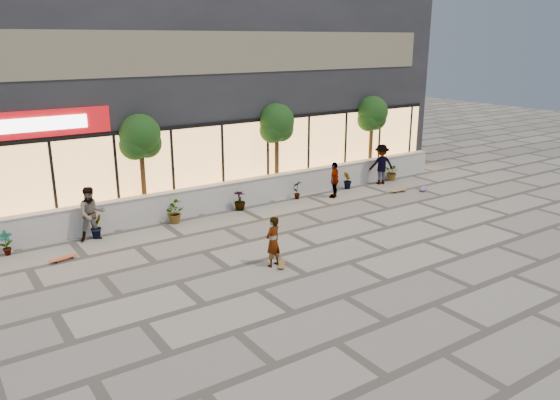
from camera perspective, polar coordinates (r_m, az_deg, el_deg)
ground at (r=16.77m, az=7.27°, el=-6.48°), size 80.00×80.00×0.00m
planter_wall at (r=22.02m, az=-4.73°, el=0.66°), size 22.00×0.42×1.04m
retail_building at (r=26.21m, az=-10.98°, el=11.24°), size 24.00×9.17×8.50m
shrub_a at (r=19.04m, az=-26.73°, el=-4.04°), size 0.43×0.29×0.81m
shrub_b at (r=19.51m, az=-18.63°, el=-2.64°), size 0.57×0.57×0.81m
shrub_c at (r=20.36m, az=-11.07°, el=-1.27°), size 0.68×0.77×0.81m
shrub_d at (r=21.54m, az=-4.24°, el=-0.02°), size 0.64×0.64×0.81m
shrub_e at (r=23.01m, az=1.81°, el=1.10°), size 0.46×0.35×0.81m
shrub_f at (r=24.70m, az=7.08°, el=2.05°), size 0.55×0.57×0.81m
shrub_g at (r=26.58m, az=11.65°, el=2.87°), size 0.77×0.84×0.81m
tree_midwest at (r=20.68m, az=-14.38°, el=6.17°), size 1.60×1.50×3.92m
tree_mideast at (r=23.36m, az=-0.35°, el=7.81°), size 1.60×1.50×3.92m
tree_east at (r=26.78m, az=9.60°, el=8.70°), size 1.60×1.50×3.92m
skater_center at (r=16.13m, az=-0.73°, el=-4.36°), size 0.64×0.52×1.54m
skater_left at (r=19.18m, az=-19.08°, el=-1.38°), size 0.93×0.75×1.84m
skater_right_near at (r=23.25m, az=5.71°, el=2.12°), size 0.96×0.82×1.54m
skater_right_far at (r=25.73m, az=10.53°, el=3.69°), size 1.37×1.07×1.86m
skateboard_center at (r=16.36m, az=0.20°, el=-6.69°), size 0.58×0.64×0.08m
skateboard_left at (r=18.00m, az=-21.71°, el=-5.66°), size 0.84×0.36×0.10m
skateboard_right_near at (r=24.62m, az=12.27°, el=0.98°), size 0.85×0.29×0.10m
skateboard_right_far at (r=25.24m, az=14.75°, el=1.18°), size 0.78×0.62×0.10m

